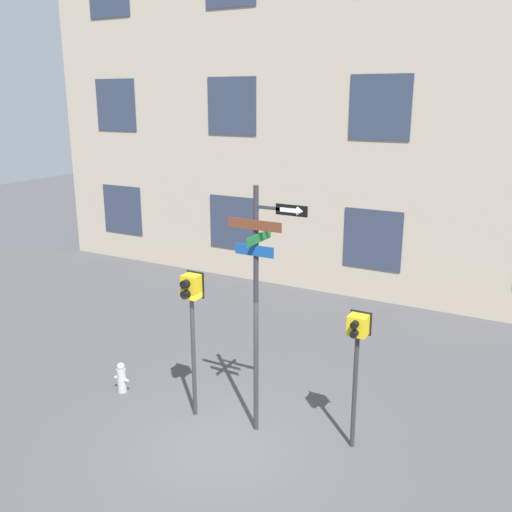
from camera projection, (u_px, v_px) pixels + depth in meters
ground_plane at (220, 445)px, 10.11m from camera, size 60.00×60.00×0.00m
building_facade at (383, 107)px, 16.06m from camera, size 24.00×0.64×11.33m
street_sign_pole at (259, 290)px, 9.83m from camera, size 1.45×0.83×4.55m
pedestrian_signal_left at (192, 305)px, 10.48m from camera, size 0.37×0.40×2.87m
pedestrian_signal_right at (357, 345)px, 9.55m from camera, size 0.37×0.40×2.50m
fire_hydrant at (122, 378)px, 11.85m from camera, size 0.35×0.19×0.66m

